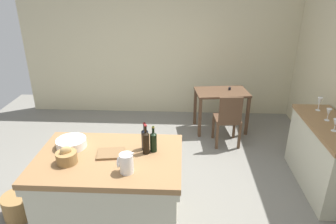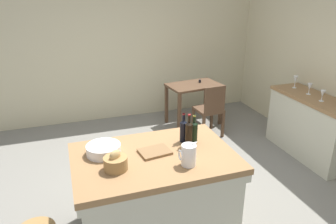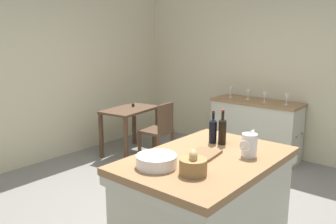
% 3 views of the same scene
% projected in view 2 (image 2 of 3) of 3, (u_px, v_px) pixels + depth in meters
% --- Properties ---
extents(ground_plane, '(6.76, 6.76, 0.00)m').
position_uv_depth(ground_plane, '(166.00, 191.00, 3.92)').
color(ground_plane, slate).
extents(wall_back, '(5.32, 0.12, 2.60)m').
position_uv_depth(wall_back, '(120.00, 48.00, 5.73)').
color(wall_back, beige).
rests_on(wall_back, ground).
extents(island_table, '(1.50, 1.01, 0.88)m').
position_uv_depth(island_table, '(155.00, 191.00, 3.12)').
color(island_table, olive).
rests_on(island_table, ground).
extents(side_cabinet, '(0.52, 1.38, 0.89)m').
position_uv_depth(side_cabinet, '(311.00, 127.00, 4.61)').
color(side_cabinet, olive).
rests_on(side_cabinet, ground).
extents(writing_desk, '(0.97, 0.67, 0.79)m').
position_uv_depth(writing_desk, '(194.00, 91.00, 5.62)').
color(writing_desk, '#513826').
rests_on(writing_desk, ground).
extents(wooden_chair, '(0.43, 0.43, 0.89)m').
position_uv_depth(wooden_chair, '(210.00, 109.00, 5.18)').
color(wooden_chair, '#513826').
rests_on(wooden_chair, ground).
extents(pitcher, '(0.17, 0.13, 0.24)m').
position_uv_depth(pitcher, '(189.00, 155.00, 2.77)').
color(pitcher, white).
rests_on(pitcher, island_table).
extents(wash_bowl, '(0.32, 0.32, 0.09)m').
position_uv_depth(wash_bowl, '(104.00, 149.00, 2.97)').
color(wash_bowl, white).
rests_on(wash_bowl, island_table).
extents(bread_basket, '(0.21, 0.21, 0.19)m').
position_uv_depth(bread_basket, '(116.00, 162.00, 2.72)').
color(bread_basket, olive).
rests_on(bread_basket, island_table).
extents(cutting_board, '(0.31, 0.25, 0.02)m').
position_uv_depth(cutting_board, '(155.00, 152.00, 3.01)').
color(cutting_board, brown).
rests_on(cutting_board, island_table).
extents(wine_bottle_dark, '(0.07, 0.07, 0.29)m').
position_uv_depth(wine_bottle_dark, '(194.00, 131.00, 3.18)').
color(wine_bottle_dark, black).
rests_on(wine_bottle_dark, island_table).
extents(wine_bottle_amber, '(0.07, 0.07, 0.31)m').
position_uv_depth(wine_bottle_amber, '(183.00, 130.00, 3.19)').
color(wine_bottle_amber, black).
rests_on(wine_bottle_amber, island_table).
extents(wine_bottle_green, '(0.07, 0.07, 0.33)m').
position_uv_depth(wine_bottle_green, '(189.00, 133.00, 3.11)').
color(wine_bottle_green, black).
rests_on(wine_bottle_green, island_table).
extents(wine_glass_left, '(0.07, 0.07, 0.15)m').
position_uv_depth(wine_glass_left, '(323.00, 94.00, 4.27)').
color(wine_glass_left, white).
rests_on(wine_glass_left, side_cabinet).
extents(wine_glass_middle, '(0.07, 0.07, 0.16)m').
position_uv_depth(wine_glass_middle, '(310.00, 87.00, 4.54)').
color(wine_glass_middle, white).
rests_on(wine_glass_middle, side_cabinet).
extents(wine_glass_right, '(0.07, 0.07, 0.19)m').
position_uv_depth(wine_glass_right, '(295.00, 80.00, 4.82)').
color(wine_glass_right, white).
rests_on(wine_glass_right, side_cabinet).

